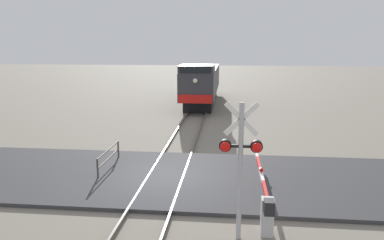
{
  "coord_description": "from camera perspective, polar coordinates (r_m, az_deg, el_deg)",
  "views": [
    {
      "loc": [
        2.52,
        -13.93,
        5.45
      ],
      "look_at": [
        0.86,
        2.15,
        2.04
      ],
      "focal_mm": 33.9,
      "sensor_mm": 36.0,
      "label": 1
    }
  ],
  "objects": [
    {
      "name": "ground_plane",
      "position": [
        15.17,
        -4.12,
        -9.19
      ],
      "size": [
        160.0,
        160.0,
        0.0
      ],
      "primitive_type": "plane",
      "color": "gray"
    },
    {
      "name": "rail_track_left",
      "position": [
        15.27,
        -6.81,
        -8.78
      ],
      "size": [
        0.08,
        80.0,
        0.15
      ],
      "primitive_type": "cube",
      "color": "#59544C",
      "rests_on": "ground_plane"
    },
    {
      "name": "rail_track_right",
      "position": [
        15.04,
        -1.4,
        -9.04
      ],
      "size": [
        0.08,
        80.0,
        0.15
      ],
      "primitive_type": "cube",
      "color": "#59544C",
      "rests_on": "ground_plane"
    },
    {
      "name": "road_surface",
      "position": [
        15.14,
        -4.13,
        -8.93
      ],
      "size": [
        36.0,
        6.4,
        0.14
      ],
      "primitive_type": "cube",
      "color": "#38383A",
      "rests_on": "ground_plane"
    },
    {
      "name": "locomotive",
      "position": [
        33.74,
        1.59,
        6.0
      ],
      "size": [
        2.71,
        14.24,
        3.83
      ],
      "color": "black",
      "rests_on": "ground_plane"
    },
    {
      "name": "crossing_signal",
      "position": [
        9.98,
        7.64,
        -5.68
      ],
      "size": [
        1.18,
        0.33,
        3.96
      ],
      "color": "#ADADB2",
      "rests_on": "ground_plane"
    },
    {
      "name": "crossing_gate",
      "position": [
        11.94,
        11.24,
        -11.3
      ],
      "size": [
        0.36,
        7.19,
        1.24
      ],
      "color": "silver",
      "rests_on": "ground_plane"
    },
    {
      "name": "guard_railing",
      "position": [
        16.38,
        -12.97,
        -5.54
      ],
      "size": [
        0.08,
        2.84,
        0.95
      ],
      "color": "#4C4742",
      "rests_on": "ground_plane"
    }
  ]
}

